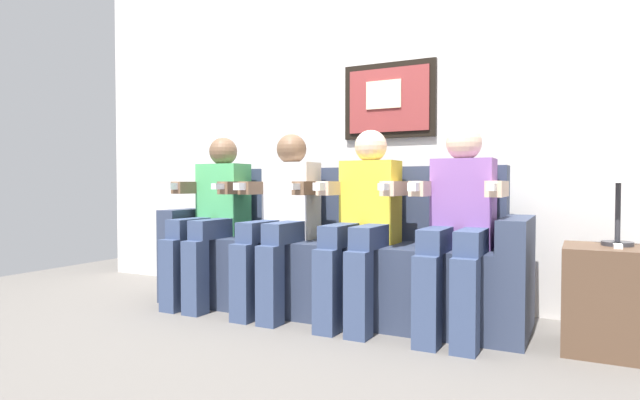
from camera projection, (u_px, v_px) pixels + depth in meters
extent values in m
plane|color=#66605B|center=(308.00, 324.00, 2.92)|extent=(6.10, 6.10, 0.00)
cube|color=silver|center=(360.00, 111.00, 3.56)|extent=(4.69, 0.05, 2.60)
cube|color=black|center=(389.00, 100.00, 3.42)|extent=(0.63, 0.03, 0.50)
cube|color=maroon|center=(389.00, 100.00, 3.40)|extent=(0.55, 0.02, 0.42)
cube|color=beige|center=(384.00, 95.00, 3.41)|extent=(0.24, 0.02, 0.18)
cube|color=#333D56|center=(330.00, 276.00, 3.17)|extent=(2.01, 0.58, 0.45)
cube|color=#333D56|center=(345.00, 202.00, 3.35)|extent=(2.01, 0.14, 0.45)
cube|color=#333D56|center=(194.00, 252.00, 3.65)|extent=(0.14, 0.58, 0.62)
cube|color=#333D56|center=(516.00, 277.00, 2.68)|extent=(0.14, 0.58, 0.62)
cube|color=#4CB266|center=(224.00, 199.00, 3.51)|extent=(0.32, 0.20, 0.48)
sphere|color=brown|center=(223.00, 152.00, 3.50)|extent=(0.19, 0.19, 0.19)
cube|color=#38476B|center=(194.00, 227.00, 3.38)|extent=(0.12, 0.40, 0.12)
cube|color=#38476B|center=(216.00, 228.00, 3.30)|extent=(0.12, 0.40, 0.12)
cube|color=#38476B|center=(173.00, 275.00, 3.21)|extent=(0.12, 0.12, 0.45)
cube|color=#38476B|center=(195.00, 278.00, 3.13)|extent=(0.12, 0.12, 0.45)
cube|color=brown|center=(190.00, 188.00, 3.49)|extent=(0.08, 0.28, 0.08)
cube|color=brown|center=(236.00, 188.00, 3.31)|extent=(0.08, 0.28, 0.08)
cube|color=white|center=(220.00, 186.00, 3.17)|extent=(0.04, 0.13, 0.04)
cube|color=white|center=(173.00, 186.00, 3.34)|extent=(0.04, 0.10, 0.04)
cube|color=white|center=(292.00, 200.00, 3.27)|extent=(0.32, 0.20, 0.48)
sphere|color=brown|center=(292.00, 149.00, 3.26)|extent=(0.19, 0.19, 0.19)
cube|color=#38476B|center=(262.00, 231.00, 3.13)|extent=(0.12, 0.40, 0.12)
cube|color=#38476B|center=(288.00, 232.00, 3.05)|extent=(0.12, 0.40, 0.12)
cube|color=#38476B|center=(243.00, 283.00, 2.96)|extent=(0.12, 0.12, 0.45)
cube|color=#38476B|center=(270.00, 285.00, 2.88)|extent=(0.12, 0.12, 0.45)
cube|color=brown|center=(256.00, 188.00, 3.24)|extent=(0.08, 0.28, 0.08)
cube|color=brown|center=(309.00, 188.00, 3.07)|extent=(0.08, 0.28, 0.08)
cube|color=white|center=(296.00, 187.00, 2.93)|extent=(0.04, 0.13, 0.04)
cube|color=white|center=(241.00, 186.00, 3.10)|extent=(0.04, 0.10, 0.04)
cube|color=yellow|center=(371.00, 202.00, 3.02)|extent=(0.32, 0.20, 0.48)
sphere|color=beige|center=(371.00, 146.00, 3.01)|extent=(0.19, 0.19, 0.19)
cube|color=#38476B|center=(343.00, 235.00, 2.89)|extent=(0.12, 0.40, 0.12)
cube|color=#38476B|center=(373.00, 236.00, 2.81)|extent=(0.12, 0.40, 0.12)
cube|color=#38476B|center=(327.00, 291.00, 2.72)|extent=(0.12, 0.12, 0.45)
cube|color=#38476B|center=(358.00, 295.00, 2.64)|extent=(0.12, 0.12, 0.45)
cube|color=beige|center=(333.00, 188.00, 3.00)|extent=(0.08, 0.28, 0.08)
cube|color=beige|center=(395.00, 188.00, 2.83)|extent=(0.08, 0.28, 0.08)
cube|color=white|center=(385.00, 187.00, 2.68)|extent=(0.04, 0.13, 0.04)
cube|color=white|center=(320.00, 187.00, 2.86)|extent=(0.04, 0.10, 0.04)
cube|color=#8C59A5|center=(463.00, 203.00, 2.78)|extent=(0.32, 0.20, 0.48)
sphere|color=beige|center=(464.00, 143.00, 2.77)|extent=(0.19, 0.19, 0.19)
cube|color=#38476B|center=(437.00, 239.00, 2.65)|extent=(0.12, 0.40, 0.12)
cube|color=#38476B|center=(473.00, 241.00, 2.57)|extent=(0.12, 0.40, 0.12)
cube|color=#38476B|center=(427.00, 302.00, 2.48)|extent=(0.12, 0.12, 0.45)
cube|color=#38476B|center=(465.00, 306.00, 2.40)|extent=(0.12, 0.12, 0.45)
cube|color=beige|center=(423.00, 189.00, 2.76)|extent=(0.08, 0.28, 0.08)
cube|color=beige|center=(497.00, 189.00, 2.58)|extent=(0.08, 0.28, 0.08)
cube|color=white|center=(492.00, 187.00, 2.44)|extent=(0.04, 0.13, 0.04)
cube|color=white|center=(414.00, 187.00, 2.61)|extent=(0.04, 0.10, 0.04)
cube|color=brown|center=(609.00, 299.00, 2.43)|extent=(0.40, 0.40, 0.50)
cylinder|color=#333338|center=(617.00, 244.00, 2.45)|extent=(0.14, 0.14, 0.02)
cylinder|color=#333338|center=(618.00, 212.00, 2.44)|extent=(0.02, 0.02, 0.28)
cone|color=silver|center=(619.00, 166.00, 2.44)|extent=(0.22, 0.22, 0.16)
cube|color=white|center=(618.00, 246.00, 2.37)|extent=(0.04, 0.13, 0.02)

